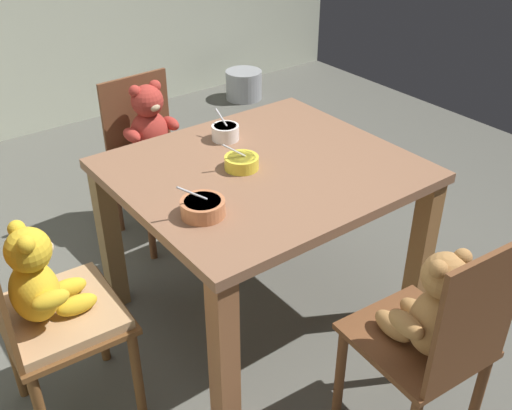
{
  "coord_description": "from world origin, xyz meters",
  "views": [
    {
      "loc": [
        -1.29,
        -1.66,
        1.85
      ],
      "look_at": [
        0.0,
        0.05,
        0.53
      ],
      "focal_mm": 42.12,
      "sensor_mm": 36.0,
      "label": 1
    }
  ],
  "objects_px": {
    "porridge_bowl_terracotta_near_left": "(203,207)",
    "porridge_bowl_yellow_center": "(242,162)",
    "porridge_bowl_white_far_center": "(225,132)",
    "metal_pail": "(244,85)",
    "dining_table": "(263,193)",
    "teddy_chair_near_front": "(434,323)",
    "teddy_chair_near_left": "(45,300)",
    "teddy_chair_far_center": "(151,136)"
  },
  "relations": [
    {
      "from": "porridge_bowl_white_far_center",
      "to": "metal_pail",
      "type": "relative_size",
      "value": 0.43
    },
    {
      "from": "porridge_bowl_terracotta_near_left",
      "to": "porridge_bowl_yellow_center",
      "type": "distance_m",
      "value": 0.36
    },
    {
      "from": "teddy_chair_near_left",
      "to": "porridge_bowl_white_far_center",
      "type": "bearing_deg",
      "value": 21.6
    },
    {
      "from": "porridge_bowl_yellow_center",
      "to": "teddy_chair_near_front",
      "type": "bearing_deg",
      "value": -85.12
    },
    {
      "from": "teddy_chair_far_center",
      "to": "metal_pail",
      "type": "distance_m",
      "value": 2.02
    },
    {
      "from": "porridge_bowl_white_far_center",
      "to": "porridge_bowl_terracotta_near_left",
      "type": "distance_m",
      "value": 0.61
    },
    {
      "from": "teddy_chair_far_center",
      "to": "porridge_bowl_terracotta_near_left",
      "type": "height_order",
      "value": "porridge_bowl_terracotta_near_left"
    },
    {
      "from": "teddy_chair_far_center",
      "to": "porridge_bowl_white_far_center",
      "type": "distance_m",
      "value": 0.62
    },
    {
      "from": "dining_table",
      "to": "metal_pail",
      "type": "xyz_separation_m",
      "value": [
        1.46,
        2.15,
        -0.5
      ]
    },
    {
      "from": "teddy_chair_near_front",
      "to": "porridge_bowl_white_far_center",
      "type": "height_order",
      "value": "teddy_chair_near_front"
    },
    {
      "from": "dining_table",
      "to": "porridge_bowl_yellow_center",
      "type": "relative_size",
      "value": 7.84
    },
    {
      "from": "teddy_chair_near_front",
      "to": "porridge_bowl_white_far_center",
      "type": "relative_size",
      "value": 7.17
    },
    {
      "from": "dining_table",
      "to": "porridge_bowl_white_far_center",
      "type": "xyz_separation_m",
      "value": [
        0.02,
        0.29,
        0.16
      ]
    },
    {
      "from": "teddy_chair_far_center",
      "to": "porridge_bowl_terracotta_near_left",
      "type": "relative_size",
      "value": 5.04
    },
    {
      "from": "porridge_bowl_terracotta_near_left",
      "to": "teddy_chair_near_front",
      "type": "bearing_deg",
      "value": -61.88
    },
    {
      "from": "metal_pail",
      "to": "teddy_chair_near_left",
      "type": "bearing_deg",
      "value": -137.65
    },
    {
      "from": "porridge_bowl_yellow_center",
      "to": "metal_pail",
      "type": "bearing_deg",
      "value": 53.98
    },
    {
      "from": "teddy_chair_near_left",
      "to": "porridge_bowl_yellow_center",
      "type": "height_order",
      "value": "teddy_chair_near_left"
    },
    {
      "from": "teddy_chair_far_center",
      "to": "porridge_bowl_yellow_center",
      "type": "xyz_separation_m",
      "value": [
        -0.04,
        -0.84,
        0.21
      ]
    },
    {
      "from": "dining_table",
      "to": "teddy_chair_near_left",
      "type": "height_order",
      "value": "teddy_chair_near_left"
    },
    {
      "from": "teddy_chair_near_left",
      "to": "metal_pail",
      "type": "xyz_separation_m",
      "value": [
        2.39,
        2.18,
        -0.43
      ]
    },
    {
      "from": "teddy_chair_near_front",
      "to": "porridge_bowl_white_far_center",
      "type": "bearing_deg",
      "value": 3.09
    },
    {
      "from": "teddy_chair_near_front",
      "to": "teddy_chair_near_left",
      "type": "distance_m",
      "value": 1.26
    },
    {
      "from": "porridge_bowl_white_far_center",
      "to": "metal_pail",
      "type": "bearing_deg",
      "value": 52.27
    },
    {
      "from": "porridge_bowl_yellow_center",
      "to": "metal_pail",
      "type": "relative_size",
      "value": 0.49
    },
    {
      "from": "teddy_chair_near_front",
      "to": "porridge_bowl_yellow_center",
      "type": "xyz_separation_m",
      "value": [
        -0.08,
        0.91,
        0.21
      ]
    },
    {
      "from": "teddy_chair_near_left",
      "to": "porridge_bowl_yellow_center",
      "type": "xyz_separation_m",
      "value": [
        0.85,
        0.06,
        0.22
      ]
    },
    {
      "from": "teddy_chair_near_front",
      "to": "metal_pail",
      "type": "height_order",
      "value": "teddy_chair_near_front"
    },
    {
      "from": "dining_table",
      "to": "porridge_bowl_yellow_center",
      "type": "height_order",
      "value": "porridge_bowl_yellow_center"
    },
    {
      "from": "porridge_bowl_terracotta_near_left",
      "to": "porridge_bowl_yellow_center",
      "type": "xyz_separation_m",
      "value": [
        0.31,
        0.2,
        -0.0
      ]
    },
    {
      "from": "porridge_bowl_white_far_center",
      "to": "teddy_chair_near_front",
      "type": "bearing_deg",
      "value": -91.07
    },
    {
      "from": "teddy_chair_near_front",
      "to": "porridge_bowl_white_far_center",
      "type": "xyz_separation_m",
      "value": [
        0.02,
        1.17,
        0.22
      ]
    },
    {
      "from": "teddy_chair_near_left",
      "to": "metal_pail",
      "type": "relative_size",
      "value": 2.98
    },
    {
      "from": "dining_table",
      "to": "teddy_chair_far_center",
      "type": "distance_m",
      "value": 0.88
    },
    {
      "from": "porridge_bowl_terracotta_near_left",
      "to": "metal_pail",
      "type": "relative_size",
      "value": 0.56
    },
    {
      "from": "porridge_bowl_yellow_center",
      "to": "porridge_bowl_terracotta_near_left",
      "type": "bearing_deg",
      "value": -147.24
    },
    {
      "from": "porridge_bowl_white_far_center",
      "to": "porridge_bowl_terracotta_near_left",
      "type": "height_order",
      "value": "porridge_bowl_terracotta_near_left"
    },
    {
      "from": "porridge_bowl_yellow_center",
      "to": "porridge_bowl_white_far_center",
      "type": "bearing_deg",
      "value": 68.77
    },
    {
      "from": "dining_table",
      "to": "teddy_chair_far_center",
      "type": "height_order",
      "value": "teddy_chair_far_center"
    },
    {
      "from": "teddy_chair_near_front",
      "to": "porridge_bowl_terracotta_near_left",
      "type": "distance_m",
      "value": 0.84
    },
    {
      "from": "teddy_chair_far_center",
      "to": "teddy_chair_near_left",
      "type": "xyz_separation_m",
      "value": [
        -0.89,
        -0.9,
        -0.01
      ]
    },
    {
      "from": "dining_table",
      "to": "teddy_chair_near_front",
      "type": "distance_m",
      "value": 0.88
    }
  ]
}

